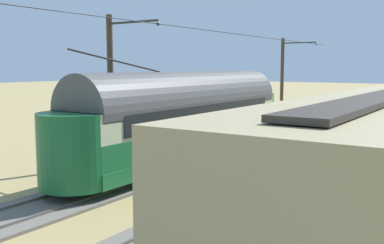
% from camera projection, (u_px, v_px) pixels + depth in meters
% --- Properties ---
extents(ground_plane, '(220.00, 220.00, 0.00)m').
position_uv_depth(ground_plane, '(304.00, 170.00, 19.87)').
color(ground_plane, '#9E8956').
extents(track_adjacent_siding, '(2.80, 80.00, 0.18)m').
position_uv_depth(track_adjacent_siding, '(307.00, 167.00, 20.12)').
color(track_adjacent_siding, '#666059').
rests_on(track_adjacent_siding, ground).
extents(track_third_siding, '(2.80, 80.00, 0.18)m').
position_uv_depth(track_third_siding, '(211.00, 155.00, 22.90)').
color(track_third_siding, '#666059').
rests_on(track_third_siding, ground).
extents(vintage_streetcar, '(2.65, 16.15, 4.96)m').
position_uv_depth(vintage_streetcar, '(187.00, 116.00, 20.88)').
color(vintage_streetcar, '#196033').
rests_on(vintage_streetcar, ground).
extents(flatcar_adjacent, '(2.80, 12.23, 1.60)m').
position_uv_depth(flatcar_adjacent, '(297.00, 154.00, 18.92)').
color(flatcar_adjacent, brown).
rests_on(flatcar_adjacent, ground).
extents(catenary_pole_foreground, '(2.97, 0.28, 6.84)m').
position_uv_depth(catenary_pole_foreground, '(283.00, 78.00, 37.04)').
color(catenary_pole_foreground, '#423323').
rests_on(catenary_pole_foreground, ground).
extents(catenary_pole_mid_near, '(2.97, 0.28, 6.84)m').
position_uv_depth(catenary_pole_mid_near, '(112.00, 87.00, 20.41)').
color(catenary_pole_mid_near, '#423323').
rests_on(catenary_pole_mid_near, ground).
extents(track_end_bumper, '(1.80, 0.60, 0.80)m').
position_uv_depth(track_end_bumper, '(359.00, 134.00, 27.86)').
color(track_end_bumper, '#B2A519').
rests_on(track_end_bumper, ground).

